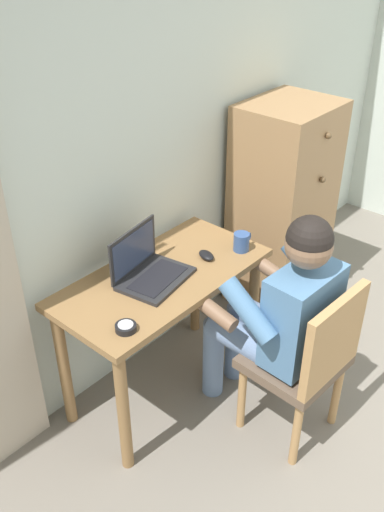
% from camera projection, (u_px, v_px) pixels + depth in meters
% --- Properties ---
extents(wall_back, '(4.80, 0.05, 2.50)m').
position_uv_depth(wall_back, '(172.00, 130.00, 2.87)').
color(wall_back, silver).
rests_on(wall_back, ground_plane).
extents(desk, '(1.07, 0.53, 0.74)m').
position_uv_depth(desk, '(163.00, 297.00, 2.75)').
color(desk, olive).
rests_on(desk, ground_plane).
extents(dresser, '(0.55, 0.49, 1.30)m').
position_uv_depth(dresser, '(282.00, 207.00, 3.45)').
color(dresser, '#9E754C').
rests_on(dresser, ground_plane).
extents(chair, '(0.44, 0.42, 0.87)m').
position_uv_depth(chair, '(308.00, 359.00, 2.56)').
color(chair, brown).
rests_on(chair, ground_plane).
extents(person_seated, '(0.54, 0.60, 1.19)m').
position_uv_depth(person_seated, '(279.00, 310.00, 2.57)').
color(person_seated, '#6B84AD').
rests_on(person_seated, ground_plane).
extents(laptop, '(0.38, 0.30, 0.24)m').
position_uv_depth(laptop, '(148.00, 269.00, 2.63)').
color(laptop, '#232326').
rests_on(laptop, desk).
extents(computer_mouse, '(0.09, 0.11, 0.03)m').
position_uv_depth(computer_mouse, '(206.00, 255.00, 2.79)').
color(computer_mouse, black).
rests_on(computer_mouse, desk).
extents(desk_clock, '(0.09, 0.09, 0.03)m').
position_uv_depth(desk_clock, '(126.00, 327.00, 2.33)').
color(desk_clock, black).
rests_on(desk_clock, desk).
extents(coffee_mug, '(0.12, 0.08, 0.09)m').
position_uv_depth(coffee_mug, '(242.00, 242.00, 2.84)').
color(coffee_mug, '#33518C').
rests_on(coffee_mug, desk).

